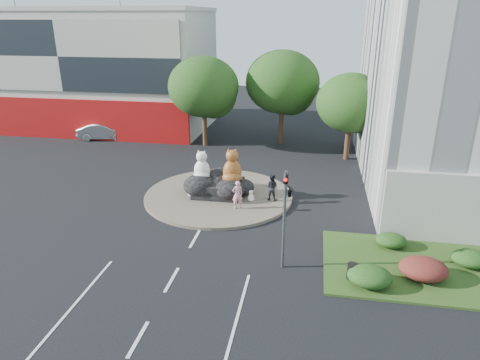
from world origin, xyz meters
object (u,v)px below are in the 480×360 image
object	(u,v)px
pedestrian_pink	(237,195)
parked_car	(104,131)
cat_white	(202,165)
pedestrian_dark	(272,187)
kitten_white	(251,195)
litter_bin	(352,271)
cat_tabby	(232,166)
kitten_calico	(192,190)

from	to	relation	value
pedestrian_pink	parked_car	xyz separation A→B (m)	(-16.16, 14.35, -0.29)
cat_white	pedestrian_pink	bearing A→B (deg)	-28.13
cat_white	pedestrian_dark	distance (m)	4.92
kitten_white	parked_car	bearing A→B (deg)	111.09
parked_car	litter_bin	world-z (taller)	parked_car
cat_tabby	litter_bin	bearing A→B (deg)	-64.20
kitten_calico	pedestrian_dark	size ratio (longest dim) A/B	0.58
pedestrian_dark	parked_car	bearing A→B (deg)	-24.00
pedestrian_dark	litter_bin	distance (m)	9.48
kitten_calico	cat_white	bearing A→B (deg)	90.11
cat_tabby	litter_bin	world-z (taller)	cat_tabby
kitten_white	pedestrian_dark	xyz separation A→B (m)	(1.30, 0.41, 0.50)
kitten_white	pedestrian_dark	bearing A→B (deg)	-13.37
cat_tabby	kitten_calico	size ratio (longest dim) A/B	2.33
cat_white	kitten_white	bearing A→B (deg)	-5.23
pedestrian_pink	pedestrian_dark	distance (m)	2.58
pedestrian_pink	litter_bin	xyz separation A→B (m)	(6.60, -6.59, -0.62)
cat_white	pedestrian_pink	size ratio (longest dim) A/B	1.16
kitten_calico	parked_car	distance (m)	18.38
cat_tabby	pedestrian_pink	distance (m)	2.49
kitten_white	pedestrian_pink	xyz separation A→B (m)	(-0.67, -1.25, 0.53)
pedestrian_pink	parked_car	world-z (taller)	pedestrian_pink
kitten_white	parked_car	size ratio (longest dim) A/B	0.16
litter_bin	kitten_white	bearing A→B (deg)	127.12
kitten_calico	litter_bin	distance (m)	12.61
pedestrian_pink	litter_bin	size ratio (longest dim) A/B	2.42
cat_white	kitten_calico	world-z (taller)	cat_white
cat_tabby	pedestrian_pink	xyz separation A→B (m)	(0.72, -2.07, -1.18)
kitten_white	pedestrian_dark	size ratio (longest dim) A/B	0.44
cat_tabby	litter_bin	distance (m)	11.48
cat_white	kitten_white	world-z (taller)	cat_white
pedestrian_pink	pedestrian_dark	size ratio (longest dim) A/B	1.03
cat_tabby	pedestrian_dark	xyz separation A→B (m)	(2.69, -0.40, -1.20)
cat_white	parked_car	size ratio (longest dim) A/B	0.43
litter_bin	cat_white	bearing A→B (deg)	137.14
cat_white	cat_tabby	xyz separation A→B (m)	(2.09, -0.08, 0.13)
kitten_calico	pedestrian_dark	distance (m)	5.32
cat_tabby	pedestrian_dark	bearing A→B (deg)	-22.97
cat_tabby	parked_car	bearing A→B (deg)	127.05
pedestrian_dark	litter_bin	world-z (taller)	pedestrian_dark
kitten_calico	pedestrian_dark	world-z (taller)	pedestrian_dark
cat_tabby	kitten_calico	xyz separation A→B (m)	(-2.60, -0.87, -1.58)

